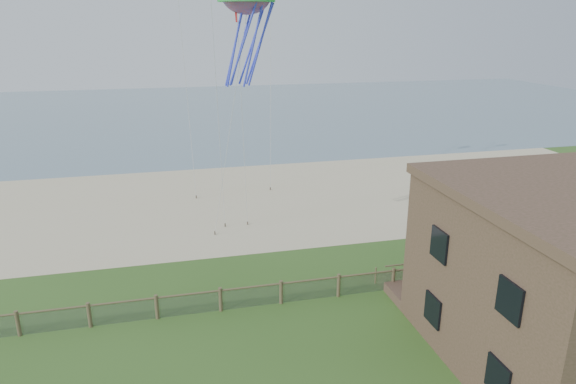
# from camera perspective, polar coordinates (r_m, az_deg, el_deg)

# --- Properties ---
(ground) EXTENTS (160.00, 160.00, 0.00)m
(ground) POSITION_cam_1_polar(r_m,az_deg,el_deg) (21.42, 3.00, -20.19)
(ground) COLOR #32561D
(ground) RESTS_ON ground
(sand_beach) EXTENTS (72.00, 20.00, 0.02)m
(sand_beach) POSITION_cam_1_polar(r_m,az_deg,el_deg) (40.61, -5.74, -0.98)
(sand_beach) COLOR #C9BA91
(sand_beach) RESTS_ON ground
(ocean) EXTENTS (160.00, 68.00, 0.02)m
(ocean) POSITION_cam_1_polar(r_m,az_deg,el_deg) (83.27, -10.00, 8.76)
(ocean) COLOR slate
(ocean) RESTS_ON ground
(chainlink_fence) EXTENTS (36.20, 0.20, 1.25)m
(chainlink_fence) POSITION_cam_1_polar(r_m,az_deg,el_deg) (25.95, -0.77, -11.21)
(chainlink_fence) COLOR brown
(chainlink_fence) RESTS_ON ground
(motel_deck) EXTENTS (15.00, 2.00, 0.50)m
(motel_deck) POSITION_cam_1_polar(r_m,az_deg,el_deg) (30.58, 24.51, -8.82)
(motel_deck) COLOR brown
(motel_deck) RESTS_ON ground
(picnic_table) EXTENTS (2.06, 1.84, 0.72)m
(picnic_table) POSITION_cam_1_polar(r_m,az_deg,el_deg) (27.78, 15.78, -10.30)
(picnic_table) COLOR brown
(picnic_table) RESTS_ON ground
(octopus_kite) EXTENTS (3.64, 3.06, 6.39)m
(octopus_kite) POSITION_cam_1_polar(r_m,az_deg,el_deg) (28.99, -4.57, 17.83)
(octopus_kite) COLOR #FF282C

